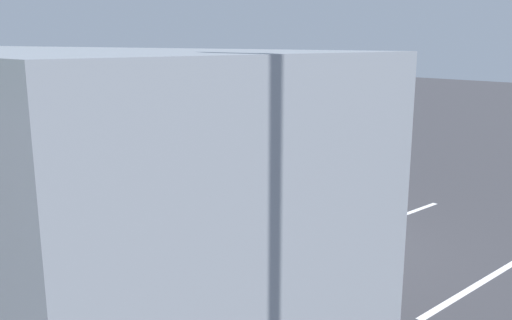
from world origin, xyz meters
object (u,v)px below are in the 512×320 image
object	(u,v)px
spectator_centre	(174,182)
stunt_motorcycle	(288,152)
traffic_cone	(380,177)
spectator_right	(134,168)
spectator_far_left	(257,215)
spectator_left	(202,196)

from	to	relation	value
spectator_centre	stunt_motorcycle	size ratio (longest dim) A/B	0.87
traffic_cone	spectator_right	bearing A→B (deg)	73.65
spectator_far_left	spectator_right	bearing A→B (deg)	-1.78
stunt_motorcycle	traffic_cone	xyz separation A→B (m)	(-2.36, -0.67, -0.31)
spectator_centre	spectator_right	xyz separation A→B (m)	(1.42, -0.02, -0.03)
spectator_left	stunt_motorcycle	bearing A→B (deg)	-56.23
spectator_left	spectator_right	distance (m)	2.44
spectator_far_left	traffic_cone	xyz separation A→B (m)	(2.08, -5.45, -0.76)
spectator_left	traffic_cone	xyz separation A→B (m)	(0.87, -5.50, -0.77)
spectator_centre	spectator_left	bearing A→B (deg)	172.21
spectator_left	spectator_right	bearing A→B (deg)	-3.73
spectator_far_left	spectator_centre	size ratio (longest dim) A/B	1.00
spectator_right	spectator_centre	bearing A→B (deg)	179.19
spectator_far_left	spectator_left	size ratio (longest dim) A/B	0.99
spectator_far_left	spectator_left	bearing A→B (deg)	2.15
spectator_left	spectator_right	world-z (taller)	spectator_left
spectator_left	stunt_motorcycle	size ratio (longest dim) A/B	0.87
stunt_motorcycle	traffic_cone	bearing A→B (deg)	-164.14
spectator_far_left	spectator_centre	distance (m)	2.23
spectator_right	traffic_cone	distance (m)	5.61
spectator_left	spectator_centre	distance (m)	1.02
spectator_far_left	spectator_centre	xyz separation A→B (m)	(2.22, -0.09, 0.01)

